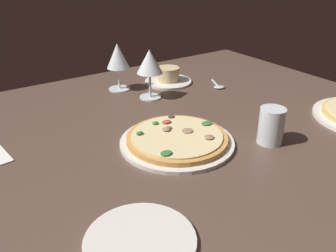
# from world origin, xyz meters

# --- Properties ---
(dining_table) EXTENTS (1.50, 1.10, 0.04)m
(dining_table) POSITION_xyz_m (0.00, 0.00, 0.02)
(dining_table) COLOR brown
(dining_table) RESTS_ON ground
(pizza_main) EXTENTS (0.29, 0.29, 0.03)m
(pizza_main) POSITION_xyz_m (-0.01, -0.09, 0.05)
(pizza_main) COLOR silver
(pizza_main) RESTS_ON dining_table
(ramekin_on_saucer) EXTENTS (0.17, 0.17, 0.06)m
(ramekin_on_saucer) POSITION_xyz_m (0.24, 0.30, 0.06)
(ramekin_on_saucer) COLOR silver
(ramekin_on_saucer) RESTS_ON dining_table
(wine_glass_far) EXTENTS (0.08, 0.08, 0.16)m
(wine_glass_far) POSITION_xyz_m (0.05, 0.34, 0.15)
(wine_glass_far) COLOR silver
(wine_glass_far) RESTS_ON dining_table
(wine_glass_near) EXTENTS (0.08, 0.08, 0.16)m
(wine_glass_near) POSITION_xyz_m (0.10, 0.21, 0.16)
(wine_glass_near) COLOR silver
(wine_glass_near) RESTS_ON dining_table
(water_glass) EXTENTS (0.06, 0.06, 0.09)m
(water_glass) POSITION_xyz_m (0.19, -0.22, 0.08)
(water_glass) COLOR silver
(water_glass) RESTS_ON dining_table
(side_plate) EXTENTS (0.19, 0.19, 0.01)m
(side_plate) POSITION_xyz_m (-0.26, -0.34, 0.04)
(side_plate) COLOR silver
(side_plate) RESTS_ON dining_table
(spoon) EXTENTS (0.06, 0.10, 0.01)m
(spoon) POSITION_xyz_m (0.35, 0.16, 0.04)
(spoon) COLOR silver
(spoon) RESTS_ON dining_table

